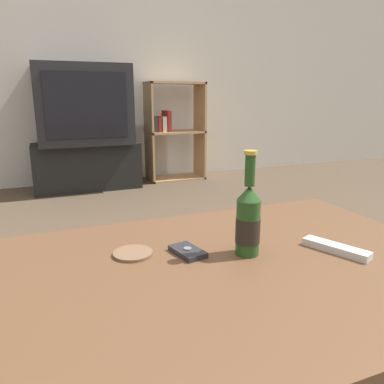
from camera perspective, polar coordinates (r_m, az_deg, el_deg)
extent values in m
cube|color=beige|center=(3.83, -16.48, 20.94)|extent=(8.00, 0.05, 2.60)
cube|color=brown|center=(0.97, 7.51, -11.76)|extent=(1.15, 0.83, 0.04)
cylinder|color=#492F1E|center=(1.28, -23.50, -16.93)|extent=(0.07, 0.07, 0.39)
cylinder|color=#492F1E|center=(1.59, 17.39, -9.93)|extent=(0.07, 0.07, 0.39)
cube|color=black|center=(3.57, -15.71, 3.87)|extent=(0.93, 0.40, 0.42)
cube|color=black|center=(3.52, -16.33, 12.66)|extent=(0.79, 0.57, 0.68)
cube|color=black|center=(3.23, -15.75, 12.58)|extent=(0.65, 0.01, 0.53)
cube|color=tan|center=(3.71, -6.56, 8.95)|extent=(0.02, 0.30, 0.96)
cube|color=tan|center=(3.89, 1.21, 9.29)|extent=(0.02, 0.30, 0.96)
cube|color=tan|center=(3.87, -2.51, 2.18)|extent=(0.56, 0.30, 0.02)
cube|color=tan|center=(3.79, -2.59, 9.14)|extent=(0.56, 0.30, 0.02)
cube|color=tan|center=(3.78, -2.67, 16.26)|extent=(0.56, 0.30, 0.02)
cube|color=#2D2828|center=(3.72, -5.97, 10.24)|extent=(0.04, 0.21, 0.14)
cube|color=maroon|center=(3.73, -5.34, 10.24)|extent=(0.03, 0.21, 0.14)
cube|color=beige|center=(3.74, -4.63, 10.32)|extent=(0.04, 0.21, 0.15)
cube|color=maroon|center=(3.76, -3.91, 10.76)|extent=(0.04, 0.21, 0.20)
cylinder|color=#1E4219|center=(0.98, 8.50, -5.37)|extent=(0.06, 0.06, 0.15)
cylinder|color=black|center=(0.99, 8.49, -5.77)|extent=(0.06, 0.06, 0.07)
cone|color=#1E4219|center=(0.96, 8.71, -0.16)|extent=(0.06, 0.06, 0.04)
cylinder|color=#1E4219|center=(0.94, 8.85, 3.27)|extent=(0.03, 0.03, 0.08)
cylinder|color=#B79333|center=(0.94, 8.95, 5.97)|extent=(0.03, 0.03, 0.01)
cube|color=#232328|center=(1.00, -0.68, -9.05)|extent=(0.08, 0.11, 0.01)
cylinder|color=slate|center=(0.99, -0.68, -8.60)|extent=(0.02, 0.02, 0.00)
cube|color=beige|center=(1.08, 21.09, -8.02)|extent=(0.11, 0.18, 0.02)
cylinder|color=brown|center=(1.01, -9.00, -9.22)|extent=(0.10, 0.10, 0.01)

